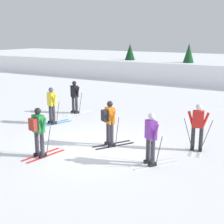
{
  "coord_description": "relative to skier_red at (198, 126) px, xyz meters",
  "views": [
    {
      "loc": [
        6.24,
        -9.44,
        4.08
      ],
      "look_at": [
        -0.3,
        1.84,
        0.9
      ],
      "focal_mm": 51.74,
      "sensor_mm": 36.0,
      "label": 1
    }
  ],
  "objects": [
    {
      "name": "ground_plane",
      "position": [
        -3.39,
        -1.5,
        -0.92
      ],
      "size": [
        120.0,
        120.0,
        0.0
      ],
      "primitive_type": "plane",
      "color": "white"
    },
    {
      "name": "far_snow_ridge",
      "position": [
        -3.39,
        17.19,
        -0.06
      ],
      "size": [
        80.0,
        6.34,
        1.71
      ],
      "primitive_type": "cube",
      "color": "white",
      "rests_on": "ground"
    },
    {
      "name": "skier_red",
      "position": [
        0.0,
        0.0,
        0.0
      ],
      "size": [
        0.99,
        1.64,
        1.71
      ],
      "color": "silver",
      "rests_on": "ground"
    },
    {
      "name": "skier_orange",
      "position": [
        -2.95,
        -1.13,
        0.04
      ],
      "size": [
        1.15,
        1.56,
        1.71
      ],
      "color": "black",
      "rests_on": "ground"
    },
    {
      "name": "skier_black",
      "position": [
        -7.08,
        2.34,
        0.0
      ],
      "size": [
        0.97,
        1.64,
        1.71
      ],
      "color": "silver",
      "rests_on": "ground"
    },
    {
      "name": "skier_yellow",
      "position": [
        -6.76,
        0.15,
        -0.0
      ],
      "size": [
        0.96,
        1.63,
        1.71
      ],
      "color": "#237AC6",
      "rests_on": "ground"
    },
    {
      "name": "skier_green",
      "position": [
        -4.43,
        -3.28,
        0.04
      ],
      "size": [
        0.99,
        1.64,
        1.71
      ],
      "color": "red",
      "rests_on": "ground"
    },
    {
      "name": "skier_purple",
      "position": [
        -0.9,
        -2.02,
        -0.0
      ],
      "size": [
        1.23,
        1.52,
        1.71
      ],
      "color": "silver",
      "rests_on": "ground"
    },
    {
      "name": "conifer_far_left",
      "position": [
        -10.75,
        15.82,
        0.99
      ],
      "size": [
        1.62,
        1.62,
        3.17
      ],
      "color": "#513823",
      "rests_on": "ground"
    },
    {
      "name": "conifer_far_right",
      "position": [
        -5.23,
        15.68,
        0.98
      ],
      "size": [
        1.56,
        1.56,
        3.3
      ],
      "color": "#513823",
      "rests_on": "ground"
    }
  ]
}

